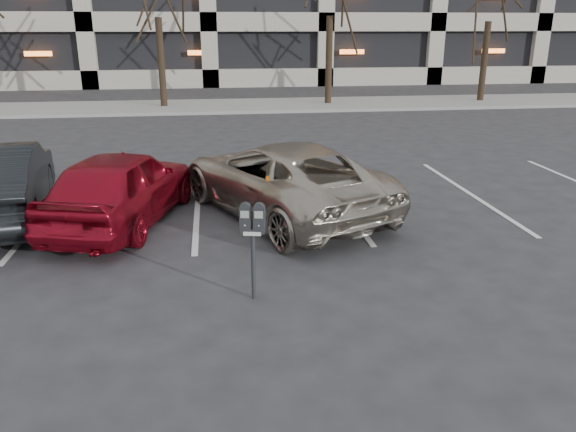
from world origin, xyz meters
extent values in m
plane|color=#28282B|center=(0.00, 0.00, 0.00)|extent=(140.00, 140.00, 0.00)
cube|color=gray|center=(0.00, 16.00, 0.06)|extent=(80.00, 4.00, 0.12)
cube|color=silver|center=(-4.20, 2.30, 0.01)|extent=(0.10, 5.20, 0.00)
cube|color=silver|center=(-1.40, 2.30, 0.01)|extent=(0.10, 5.20, 0.00)
cube|color=silver|center=(1.40, 2.30, 0.01)|extent=(0.10, 5.20, 0.00)
cube|color=silver|center=(4.20, 2.30, 0.01)|extent=(0.10, 5.20, 0.00)
cylinder|color=black|center=(-3.00, 16.00, 1.82)|extent=(0.28, 0.28, 3.63)
cylinder|color=black|center=(4.00, 16.00, 1.85)|extent=(0.28, 0.28, 3.70)
cylinder|color=black|center=(11.00, 16.00, 1.75)|extent=(0.28, 0.28, 3.49)
cylinder|color=black|center=(-0.61, -1.78, 0.45)|extent=(0.06, 0.06, 0.90)
cube|color=black|center=(-0.61, -1.78, 0.92)|extent=(0.31, 0.16, 0.06)
cube|color=silver|center=(-0.62, -1.84, 0.90)|extent=(0.22, 0.05, 0.05)
cube|color=gray|center=(-0.71, -1.83, 1.15)|extent=(0.11, 0.03, 0.09)
cube|color=gray|center=(-0.54, -1.86, 1.15)|extent=(0.11, 0.03, 0.09)
imported|color=#AEA494|center=(0.18, 1.60, 0.67)|extent=(4.03, 5.29, 1.34)
cube|color=#E55804|center=(-0.17, 0.76, 1.34)|extent=(0.10, 0.20, 0.01)
imported|color=maroon|center=(-2.66, 1.42, 0.67)|extent=(2.59, 4.21, 1.34)
camera|label=1|loc=(-1.05, -8.26, 3.32)|focal=35.00mm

